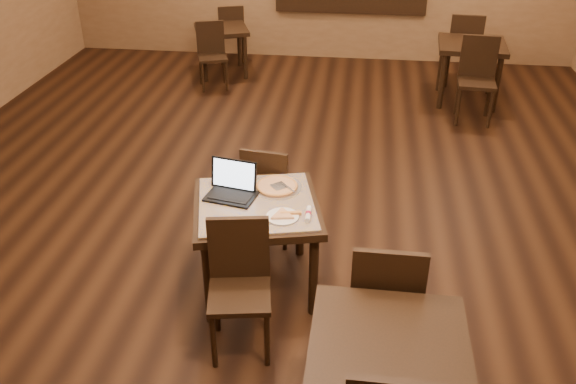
# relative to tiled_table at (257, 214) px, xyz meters

# --- Properties ---
(ground) EXTENTS (10.00, 10.00, 0.00)m
(ground) POSITION_rel_tiled_table_xyz_m (-0.04, 0.96, -0.66)
(ground) COLOR black
(ground) RESTS_ON ground
(tiled_table) EXTENTS (1.11, 1.11, 0.76)m
(tiled_table) POSITION_rel_tiled_table_xyz_m (0.00, 0.00, 0.00)
(tiled_table) COLOR black
(tiled_table) RESTS_ON ground
(chair_main_near) EXTENTS (0.48, 0.48, 0.95)m
(chair_main_near) POSITION_rel_tiled_table_xyz_m (-0.01, -0.62, -0.12)
(chair_main_near) COLOR black
(chair_main_near) RESTS_ON ground
(chair_main_far) EXTENTS (0.46, 0.46, 0.93)m
(chair_main_far) POSITION_rel_tiled_table_xyz_m (-0.01, 0.62, -0.14)
(chair_main_far) COLOR black
(chair_main_far) RESTS_ON ground
(laptop) EXTENTS (0.41, 0.35, 0.25)m
(laptop) POSITION_rel_tiled_table_xyz_m (-0.20, 0.11, 0.17)
(laptop) COLOR black
(laptop) RESTS_ON tiled_table
(plate) EXTENTS (0.23, 0.23, 0.01)m
(plate) POSITION_rel_tiled_table_xyz_m (0.22, -0.18, 0.11)
(plate) COLOR white
(plate) RESTS_ON tiled_table
(pizza_slice) EXTENTS (0.22, 0.22, 0.02)m
(pizza_slice) POSITION_rel_tiled_table_xyz_m (0.22, -0.18, 0.13)
(pizza_slice) COLOR #F4E6A2
(pizza_slice) RESTS_ON plate
(pizza_pan) EXTENTS (0.38, 0.38, 0.01)m
(pizza_pan) POSITION_rel_tiled_table_xyz_m (0.12, 0.24, 0.11)
(pizza_pan) COLOR silver
(pizza_pan) RESTS_ON tiled_table
(pizza_whole) EXTENTS (0.32, 0.32, 0.02)m
(pizza_whole) POSITION_rel_tiled_table_xyz_m (0.12, 0.24, 0.12)
(pizza_whole) COLOR #F4E6A2
(pizza_whole) RESTS_ON pizza_pan
(spatula) EXTENTS (0.25, 0.27, 0.01)m
(spatula) POSITION_rel_tiled_table_xyz_m (0.14, 0.22, 0.13)
(spatula) COLOR silver
(spatula) RESTS_ON pizza_whole
(napkin_roll) EXTENTS (0.04, 0.18, 0.04)m
(napkin_roll) POSITION_rel_tiled_table_xyz_m (0.40, -0.14, 0.12)
(napkin_roll) COLOR white
(napkin_roll) RESTS_ON tiled_table
(other_table_a) EXTENTS (0.91, 0.91, 0.80)m
(other_table_a) POSITION_rel_tiled_table_xyz_m (2.12, 4.27, 0.00)
(other_table_a) COLOR black
(other_table_a) RESTS_ON ground
(other_table_a_chair_near) EXTENTS (0.48, 0.48, 1.03)m
(other_table_a_chair_near) POSITION_rel_tiled_table_xyz_m (2.13, 3.67, -0.08)
(other_table_a_chair_near) COLOR black
(other_table_a_chair_near) RESTS_ON ground
(other_table_a_chair_far) EXTENTS (0.48, 0.48, 1.03)m
(other_table_a_chair_far) POSITION_rel_tiled_table_xyz_m (2.11, 4.88, -0.08)
(other_table_a_chair_far) COLOR black
(other_table_a_chair_far) RESTS_ON ground
(other_table_b) EXTENTS (0.95, 0.95, 0.70)m
(other_table_b) POSITION_rel_tiled_table_xyz_m (-1.38, 4.96, -0.08)
(other_table_b) COLOR black
(other_table_b) RESTS_ON ground
(other_table_b_chair_near) EXTENTS (0.50, 0.50, 0.90)m
(other_table_b_chair_near) POSITION_rel_tiled_table_xyz_m (-1.41, 4.43, -0.15)
(other_table_b_chair_near) COLOR black
(other_table_b_chair_near) RESTS_ON ground
(other_table_b_chair_far) EXTENTS (0.50, 0.50, 0.90)m
(other_table_b_chair_far) POSITION_rel_tiled_table_xyz_m (-1.36, 5.49, -0.15)
(other_table_b_chair_far) COLOR black
(other_table_b_chair_far) RESTS_ON ground
(other_table_c) EXTENTS (0.85, 0.85, 0.79)m
(other_table_c) POSITION_rel_tiled_table_xyz_m (0.95, -1.36, -0.00)
(other_table_c) COLOR black
(other_table_c) RESTS_ON ground
(other_table_c_chair_far) EXTENTS (0.45, 0.45, 1.03)m
(other_table_c_chair_far) POSITION_rel_tiled_table_xyz_m (0.95, -0.77, -0.08)
(other_table_c_chair_far) COLOR black
(other_table_c_chair_far) RESTS_ON ground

